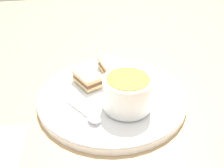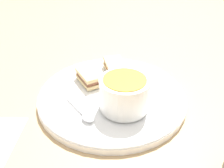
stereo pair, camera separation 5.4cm
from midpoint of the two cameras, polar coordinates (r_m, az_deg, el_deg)
name	(u,v)px [view 1 (the left image)]	position (r m, az deg, el deg)	size (l,w,h in m)	color
ground_plane	(112,97)	(0.57, -2.75, -3.59)	(2.40, 2.40, 0.00)	tan
plate	(112,94)	(0.56, -2.77, -2.73)	(0.37, 0.37, 0.02)	white
soup_bowl	(127,92)	(0.49, 0.87, -2.23)	(0.11, 0.11, 0.07)	white
spoon	(91,117)	(0.48, -8.77, -8.69)	(0.07, 0.10, 0.01)	silver
sandwich_half_near	(110,66)	(0.64, -2.91, 4.72)	(0.06, 0.09, 0.03)	#DBBC7F
sandwich_half_far	(88,78)	(0.59, -8.95, 1.52)	(0.08, 0.10, 0.03)	#DBBC7F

